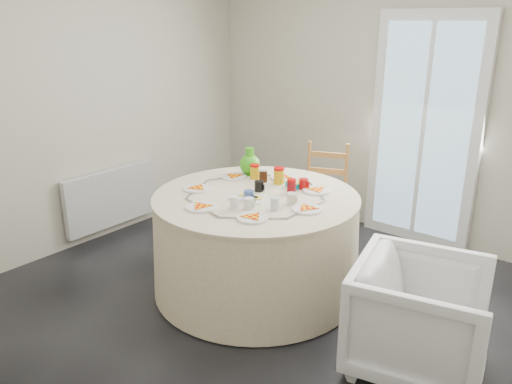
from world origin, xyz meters
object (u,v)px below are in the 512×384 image
Objects in this scene: table at (256,244)px; armchair at (420,311)px; green_pitcher at (250,164)px; wooden_chair at (323,194)px; radiator at (112,198)px.

table is 2.07× the size of armchair.
green_pitcher is at bearing 60.71° from armchair.
wooden_chair is 1.22× the size of armchair.
wooden_chair is (1.67, 1.16, 0.09)m from radiator.
wooden_chair is 4.16× the size of green_pitcher.
armchair is at bearing -6.95° from green_pitcher.
wooden_chair reaches higher than armchair.
radiator is 1.07× the size of wooden_chair.
radiator is at bearing -152.78° from green_pitcher.
wooden_chair is 1.88m from armchair.
table is at bearing 71.41° from armchair.
green_pitcher reaches higher than armchair.
radiator is 1.30× the size of armchair.
table is 1.70× the size of wooden_chair.
green_pitcher reaches higher than wooden_chair.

